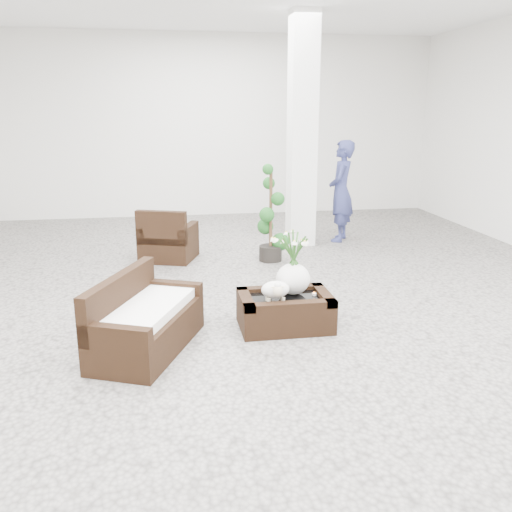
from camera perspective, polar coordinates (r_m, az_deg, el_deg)
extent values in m
plane|color=gray|center=(6.04, -0.16, -5.43)|extent=(11.00, 11.00, 0.00)
cube|color=white|center=(8.65, 4.81, 12.65)|extent=(0.40, 0.40, 3.50)
cube|color=black|center=(5.50, 3.02, -5.85)|extent=(0.90, 0.60, 0.31)
ellipsoid|color=white|center=(5.29, 2.02, -3.67)|extent=(0.28, 0.23, 0.21)
cylinder|color=white|center=(5.53, 6.04, -3.91)|extent=(0.04, 0.04, 0.03)
cube|color=black|center=(7.96, -9.06, 2.32)|extent=(0.89, 0.88, 0.76)
cube|color=black|center=(5.04, -11.24, -5.89)|extent=(1.07, 1.42, 0.68)
imported|color=navy|center=(9.03, 8.81, 6.65)|extent=(0.61, 0.70, 1.62)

